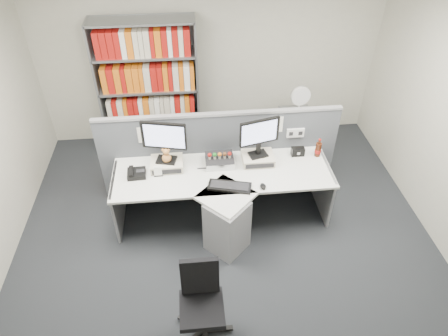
{
  "coord_description": "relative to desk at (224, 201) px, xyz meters",
  "views": [
    {
      "loc": [
        -0.35,
        -2.85,
        3.78
      ],
      "look_at": [
        0.0,
        0.65,
        0.92
      ],
      "focal_mm": 32.42,
      "sensor_mm": 36.0,
      "label": 1
    }
  ],
  "objects": [
    {
      "name": "desktop_pc",
      "position": [
        -0.02,
        0.39,
        0.31
      ],
      "size": [
        0.34,
        0.3,
        0.09
      ],
      "color": "black",
      "rests_on": "desk"
    },
    {
      "name": "figurines",
      "position": [
        -0.02,
        0.38,
        0.4
      ],
      "size": [
        0.29,
        0.05,
        0.09
      ],
      "color": "beige",
      "rests_on": "desktop_pc"
    },
    {
      "name": "keyboard",
      "position": [
        0.05,
        -0.05,
        0.28
      ],
      "size": [
        0.52,
        0.3,
        0.03
      ],
      "color": "black",
      "rests_on": "desk"
    },
    {
      "name": "desk_fan",
      "position": [
        1.2,
        1.4,
        0.54
      ],
      "size": [
        0.28,
        0.16,
        0.47
      ],
      "color": "white",
      "rests_on": "filing_cabinet"
    },
    {
      "name": "shelving_unit",
      "position": [
        -0.9,
        1.85,
        0.52
      ],
      "size": [
        1.41,
        0.4,
        2.0
      ],
      "color": "gray",
      "rests_on": "ground"
    },
    {
      "name": "monitor_riser_right",
      "position": [
        0.45,
        0.38,
        0.31
      ],
      "size": [
        0.38,
        0.31,
        0.1
      ],
      "color": "beige",
      "rests_on": "desk"
    },
    {
      "name": "cola_bottle",
      "position": [
        1.2,
        0.43,
        0.36
      ],
      "size": [
        0.08,
        0.08,
        0.25
      ],
      "color": "#3F190A",
      "rests_on": "desk"
    },
    {
      "name": "desk_calendar",
      "position": [
        -0.76,
        0.25,
        0.32
      ],
      "size": [
        0.1,
        0.08,
        0.12
      ],
      "color": "black",
      "rests_on": "desk"
    },
    {
      "name": "mouse",
      "position": [
        0.43,
        -0.09,
        0.28
      ],
      "size": [
        0.07,
        0.1,
        0.04
      ],
      "primitive_type": "ellipsoid",
      "color": "black",
      "rests_on": "desk"
    },
    {
      "name": "ground",
      "position": [
        0.0,
        -0.6,
        -0.46
      ],
      "size": [
        5.5,
        5.5,
        0.0
      ],
      "primitive_type": "plane",
      "color": "#282A2F",
      "rests_on": "ground"
    },
    {
      "name": "desk",
      "position": [
        0.0,
        0.0,
        0.0
      ],
      "size": [
        2.6,
        1.2,
        0.72
      ],
      "color": "silver",
      "rests_on": "ground"
    },
    {
      "name": "monitor_left",
      "position": [
        -0.65,
        0.38,
        0.68
      ],
      "size": [
        0.51,
        0.21,
        0.53
      ],
      "color": "black",
      "rests_on": "monitor_riser_left"
    },
    {
      "name": "desk_phone",
      "position": [
        -1.01,
        0.26,
        0.3
      ],
      "size": [
        0.22,
        0.2,
        0.09
      ],
      "color": "black",
      "rests_on": "desk"
    },
    {
      "name": "office_chair",
      "position": [
        -0.35,
        -1.3,
        0.0
      ],
      "size": [
        0.55,
        0.57,
        0.86
      ],
      "color": "silver",
      "rests_on": "ground"
    },
    {
      "name": "speaker",
      "position": [
        0.96,
        0.47,
        0.32
      ],
      "size": [
        0.16,
        0.09,
        0.11
      ],
      "primitive_type": "cube",
      "color": "black",
      "rests_on": "desk"
    },
    {
      "name": "partition",
      "position": [
        0.0,
        0.65,
        0.19
      ],
      "size": [
        3.0,
        0.08,
        1.27
      ],
      "color": "#50545B",
      "rests_on": "ground"
    },
    {
      "name": "plush_toy",
      "position": [
        -0.65,
        0.36,
        0.45
      ],
      "size": [
        0.11,
        0.11,
        0.19
      ],
      "color": "#CE8A44",
      "rests_on": "monitor_riser_left"
    },
    {
      "name": "monitor_right",
      "position": [
        0.45,
        0.38,
        0.66
      ],
      "size": [
        0.48,
        0.21,
        0.5
      ],
      "color": "black",
      "rests_on": "monitor_riser_right"
    },
    {
      "name": "room_shell",
      "position": [
        0.0,
        -0.6,
        1.33
      ],
      "size": [
        5.04,
        5.54,
        2.72
      ],
      "color": "beige",
      "rests_on": "ground"
    },
    {
      "name": "filing_cabinet",
      "position": [
        1.2,
        1.4,
        -0.11
      ],
      "size": [
        0.45,
        0.61,
        0.7
      ],
      "color": "gray",
      "rests_on": "ground"
    },
    {
      "name": "monitor_riser_left",
      "position": [
        -0.65,
        0.38,
        0.31
      ],
      "size": [
        0.38,
        0.31,
        0.1
      ],
      "color": "beige",
      "rests_on": "desk"
    }
  ]
}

